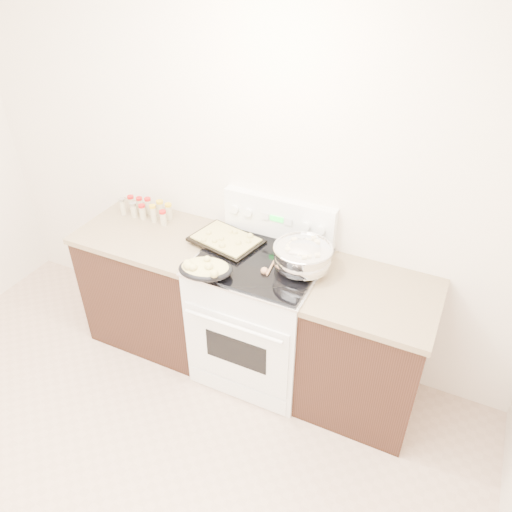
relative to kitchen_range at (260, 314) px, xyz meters
The scene contains 9 objects.
counter_left 0.83m from the kitchen_range, behind, with size 0.93×0.67×0.92m.
counter_right 0.73m from the kitchen_range, ahead, with size 0.73×0.67×0.92m.
kitchen_range is the anchor object (origin of this frame).
mixing_bowl 0.60m from the kitchen_range, ahead, with size 0.44×0.44×0.21m.
roasting_pan 0.62m from the kitchen_range, 127.59° to the right, with size 0.38×0.31×0.11m.
baking_sheet 0.55m from the kitchen_range, 164.21° to the left, with size 0.49×0.39×0.06m.
wooden_spoon 0.48m from the kitchen_range, 39.41° to the right, with size 0.06×0.27×0.04m.
blue_ladle 0.55m from the kitchen_range, 13.72° to the right, with size 0.10×0.28×0.10m.
spice_jars 1.09m from the kitchen_range, behind, with size 0.39×0.15×0.13m.
Camera 1 is at (1.41, -0.86, 2.72)m, focal length 35.00 mm.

